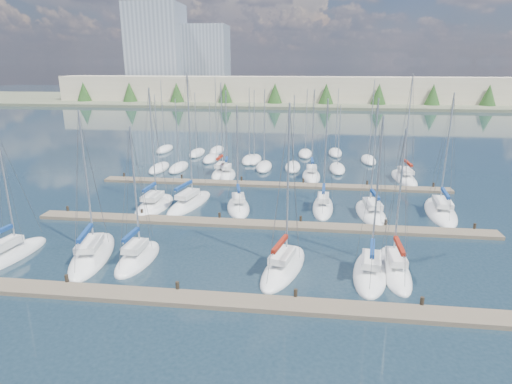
# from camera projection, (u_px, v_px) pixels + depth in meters

# --- Properties ---
(ground) EXTENTS (400.00, 400.00, 0.00)m
(ground) POSITION_uv_depth(u_px,v_px,m) (285.00, 143.00, 82.87)
(ground) COLOR #1D2E3A
(ground) RESTS_ON ground
(dock_near) EXTENTS (44.00, 1.93, 1.10)m
(dock_near) POSITION_uv_depth(u_px,v_px,m) (233.00, 302.00, 27.78)
(dock_near) COLOR #6B5E4C
(dock_near) RESTS_ON ground
(dock_mid) EXTENTS (44.00, 1.93, 1.10)m
(dock_mid) POSITION_uv_depth(u_px,v_px,m) (259.00, 224.00, 41.07)
(dock_mid) COLOR #6B5E4C
(dock_mid) RESTS_ON ground
(dock_far) EXTENTS (44.00, 1.93, 1.10)m
(dock_far) POSITION_uv_depth(u_px,v_px,m) (271.00, 185.00, 54.36)
(dock_far) COLOR #6B5E4C
(dock_far) RESTS_ON ground
(sailboat_i) EXTENTS (4.37, 9.53, 14.89)m
(sailboat_i) POSITION_uv_depth(u_px,v_px,m) (190.00, 203.00, 47.10)
(sailboat_i) COLOR white
(sailboat_i) RESTS_ON ground
(sailboat_l) EXTENTS (3.45, 8.44, 12.51)m
(sailboat_l) POSITION_uv_depth(u_px,v_px,m) (371.00, 213.00, 43.96)
(sailboat_l) COLOR white
(sailboat_l) RESTS_ON ground
(sailboat_c) EXTENTS (2.70, 6.65, 11.30)m
(sailboat_c) POSITION_uv_depth(u_px,v_px,m) (138.00, 258.00, 33.88)
(sailboat_c) COLOR white
(sailboat_c) RESTS_ON ground
(sailboat_m) EXTENTS (3.91, 9.68, 12.98)m
(sailboat_m) POSITION_uv_depth(u_px,v_px,m) (440.00, 212.00, 44.49)
(sailboat_m) COLOR white
(sailboat_m) RESTS_ON ground
(sailboat_p) EXTENTS (2.63, 7.28, 12.44)m
(sailboat_p) POSITION_uv_depth(u_px,v_px,m) (311.00, 176.00, 58.45)
(sailboat_p) COLOR white
(sailboat_p) RESTS_ON ground
(sailboat_r) EXTENTS (3.14, 9.02, 14.43)m
(sailboat_r) POSITION_uv_depth(u_px,v_px,m) (404.00, 178.00, 57.23)
(sailboat_r) COLOR white
(sailboat_r) RESTS_ON ground
(sailboat_e) EXTENTS (3.58, 7.94, 12.35)m
(sailboat_e) POSITION_uv_depth(u_px,v_px,m) (370.00, 272.00, 31.66)
(sailboat_e) COLOR white
(sailboat_e) RESTS_ON ground
(sailboat_n) EXTENTS (2.67, 7.34, 13.19)m
(sailboat_n) POSITION_uv_depth(u_px,v_px,m) (222.00, 172.00, 60.24)
(sailboat_n) COLOR white
(sailboat_n) RESTS_ON ground
(sailboat_d) EXTENTS (4.34, 8.37, 13.16)m
(sailboat_d) POSITION_uv_depth(u_px,v_px,m) (284.00, 267.00, 32.40)
(sailboat_d) COLOR white
(sailboat_d) RESTS_ON ground
(sailboat_j) EXTENTS (3.71, 7.09, 11.66)m
(sailboat_j) POSITION_uv_depth(u_px,v_px,m) (238.00, 207.00, 45.82)
(sailboat_j) COLOR white
(sailboat_j) RESTS_ON ground
(sailboat_o) EXTENTS (3.18, 6.62, 12.24)m
(sailboat_o) POSITION_uv_depth(u_px,v_px,m) (227.00, 174.00, 59.10)
(sailboat_o) COLOR white
(sailboat_o) RESTS_ON ground
(sailboat_a) EXTENTS (3.14, 7.60, 10.85)m
(sailboat_a) POSITION_uv_depth(u_px,v_px,m) (12.00, 255.00, 34.45)
(sailboat_a) COLOR white
(sailboat_a) RESTS_ON ground
(sailboat_h) EXTENTS (3.37, 8.05, 13.34)m
(sailboat_h) POSITION_uv_depth(u_px,v_px,m) (155.00, 205.00, 46.36)
(sailboat_h) COLOR white
(sailboat_h) RESTS_ON ground
(sailboat_f) EXTENTS (2.21, 7.83, 11.41)m
(sailboat_f) POSITION_uv_depth(u_px,v_px,m) (394.00, 269.00, 32.11)
(sailboat_f) COLOR white
(sailboat_f) RESTS_ON ground
(sailboat_b) EXTENTS (4.63, 9.42, 12.41)m
(sailboat_b) POSITION_uv_depth(u_px,v_px,m) (93.00, 255.00, 34.52)
(sailboat_b) COLOR white
(sailboat_b) RESTS_ON ground
(sailboat_k) EXTENTS (2.52, 8.08, 12.31)m
(sailboat_k) POSITION_uv_depth(u_px,v_px,m) (323.00, 207.00, 45.90)
(sailboat_k) COLOR white
(sailboat_k) RESTS_ON ground
(distant_boats) EXTENTS (36.93, 20.75, 13.30)m
(distant_boats) POSITION_uv_depth(u_px,v_px,m) (252.00, 159.00, 67.89)
(distant_boats) COLOR #9EA0A5
(distant_boats) RESTS_ON ground
(shoreline) EXTENTS (400.00, 60.00, 38.00)m
(shoreline) POSITION_uv_depth(u_px,v_px,m) (265.00, 82.00, 167.49)
(shoreline) COLOR #666B51
(shoreline) RESTS_ON ground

